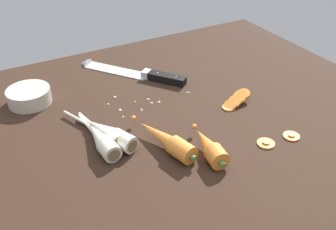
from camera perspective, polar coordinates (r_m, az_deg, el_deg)
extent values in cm
cube|color=#332116|center=(96.35, -0.57, -1.15)|extent=(120.00, 90.00, 4.00)
cube|color=silver|center=(116.91, -7.61, 6.55)|extent=(15.58, 18.60, 0.50)
cone|color=silver|center=(122.68, -12.16, 7.43)|extent=(4.97, 4.78, 3.96)
cube|color=silver|center=(112.07, -3.22, 6.04)|extent=(3.55, 3.37, 2.20)
cube|color=black|center=(109.56, -0.17, 5.40)|extent=(8.87, 10.46, 2.20)
sphere|color=silver|center=(110.09, -1.51, 6.19)|extent=(0.50, 0.50, 0.50)
sphere|color=silver|center=(108.06, 1.19, 5.63)|extent=(0.50, 0.50, 0.50)
cylinder|color=orange|center=(81.24, 2.04, -5.19)|extent=(5.42, 6.43, 4.20)
cone|color=orange|center=(85.09, -1.13, -3.11)|extent=(7.10, 13.97, 3.99)
sphere|color=orange|center=(90.86, -4.97, -0.56)|extent=(1.20, 1.20, 1.20)
cylinder|color=#5B7F3D|center=(79.44, 3.77, -6.31)|extent=(1.41, 1.26, 1.20)
cylinder|color=orange|center=(80.24, 7.17, -6.06)|extent=(4.73, 4.54, 4.20)
cone|color=orange|center=(83.51, 5.70, -4.11)|extent=(5.32, 10.03, 3.99)
sphere|color=orange|center=(88.19, 3.90, -1.69)|extent=(1.20, 1.20, 1.20)
cylinder|color=#5B7F3D|center=(78.53, 8.02, -7.18)|extent=(1.33, 1.16, 1.20)
cylinder|color=silver|center=(82.44, -8.65, -5.04)|extent=(4.27, 4.71, 4.00)
cone|color=silver|center=(87.06, -10.39, -2.86)|extent=(4.29, 8.16, 3.80)
cylinder|color=silver|center=(92.50, -11.91, -1.31)|extent=(1.24, 8.61, 0.70)
cylinder|color=#7A6647|center=(80.82, -7.97, -5.89)|extent=(2.81, 0.48, 2.80)
cylinder|color=silver|center=(85.01, -8.13, -3.62)|extent=(4.67, 4.67, 4.00)
cone|color=silver|center=(88.97, -10.06, -1.93)|extent=(5.05, 7.69, 3.80)
cylinder|color=silver|center=(93.69, -11.80, -0.79)|extent=(2.11, 7.69, 0.70)
cylinder|color=#7A6647|center=(83.63, -7.39, -4.27)|extent=(2.81, 0.81, 2.80)
cylinder|color=silver|center=(84.36, -6.60, -3.82)|extent=(5.71, 6.48, 4.00)
cone|color=silver|center=(88.95, -10.01, -1.93)|extent=(7.09, 10.29, 3.80)
cylinder|color=silver|center=(94.53, -13.07, -0.64)|extent=(4.50, 9.86, 0.70)
cylinder|color=#7A6647|center=(82.81, -5.27, -4.55)|extent=(2.71, 1.32, 2.80)
cylinder|color=orange|center=(99.29, 8.91, 1.19)|extent=(3.32, 3.32, 0.70)
cylinder|color=orange|center=(99.64, 9.18, 1.45)|extent=(3.41, 3.28, 2.35)
cylinder|color=orange|center=(100.34, 9.71, 1.81)|extent=(3.40, 3.30, 1.76)
cylinder|color=orange|center=(100.61, 9.86, 2.05)|extent=(3.58, 3.46, 2.38)
cylinder|color=orange|center=(101.51, 10.39, 2.46)|extent=(3.66, 3.54, 2.38)
cylinder|color=orange|center=(102.27, 10.66, 2.84)|extent=(3.68, 3.57, 2.44)
cylinder|color=orange|center=(102.56, 11.05, 3.05)|extent=(3.65, 3.55, 2.10)
cylinder|color=orange|center=(88.70, 14.22, -3.99)|extent=(3.97, 3.97, 0.70)
cylinder|color=#FF9E2B|center=(88.54, 14.25, -3.85)|extent=(1.67, 1.67, 0.16)
cylinder|color=orange|center=(92.51, 17.71, -2.89)|extent=(3.80, 3.80, 0.70)
cylinder|color=#FF9E2B|center=(92.36, 17.74, -2.76)|extent=(1.59, 1.59, 0.16)
cylinder|color=beige|center=(105.58, -19.77, 2.62)|extent=(11.00, 11.00, 4.00)
cylinder|color=#ABA392|center=(105.34, -19.82, 2.85)|extent=(8.80, 8.80, 2.80)
sphere|color=silver|center=(104.77, 3.13, 3.39)|extent=(0.51, 0.51, 0.51)
sphere|color=silver|center=(100.80, -8.82, 1.69)|extent=(0.56, 0.56, 0.56)
sphere|color=silver|center=(110.44, 0.87, 5.23)|extent=(0.81, 0.81, 0.81)
sphere|color=silver|center=(101.02, -4.87, 2.03)|extent=(0.43, 0.43, 0.43)
sphere|color=silver|center=(103.41, -7.84, 2.75)|extent=(0.80, 0.80, 0.80)
sphere|color=silver|center=(104.81, 2.78, 3.42)|extent=(0.54, 0.54, 0.54)
sphere|color=silver|center=(100.32, -1.36, 2.04)|extent=(0.83, 0.83, 0.83)
sphere|color=silver|center=(95.35, -6.64, -0.16)|extent=(0.57, 0.57, 0.57)
sphere|color=silver|center=(111.55, 1.28, 5.54)|extent=(0.81, 0.81, 0.81)
sphere|color=silver|center=(97.82, -7.10, 0.86)|extent=(0.85, 0.85, 0.85)
sphere|color=silver|center=(100.00, -2.59, 1.86)|extent=(0.71, 0.71, 0.71)
sphere|color=silver|center=(97.33, -3.89, 0.75)|extent=(0.48, 0.48, 0.48)
sphere|color=silver|center=(97.69, -3.93, 0.90)|extent=(0.53, 0.53, 0.53)
sphere|color=silver|center=(101.65, -2.95, 2.43)|extent=(0.72, 0.72, 0.72)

